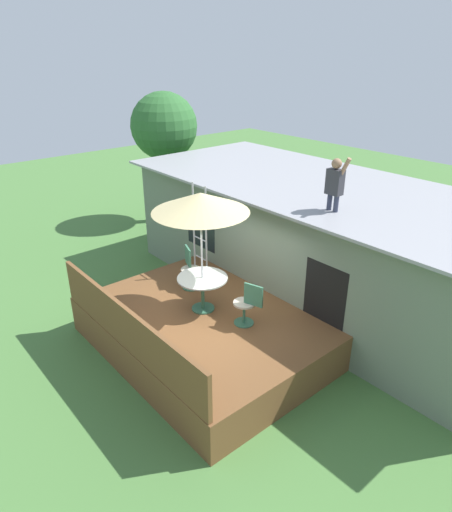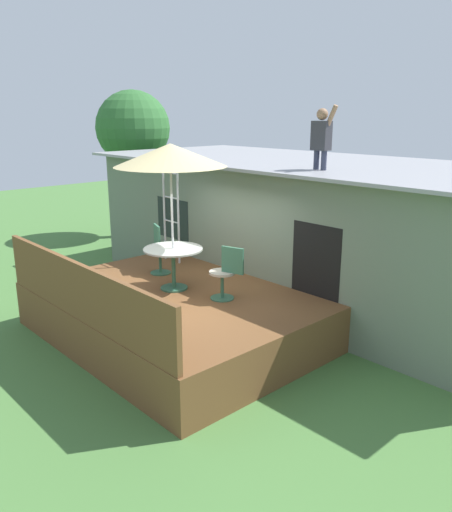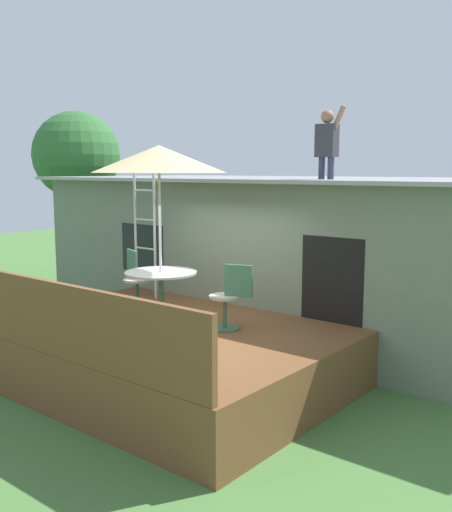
{
  "view_description": "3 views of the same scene",
  "coord_description": "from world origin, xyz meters",
  "px_view_note": "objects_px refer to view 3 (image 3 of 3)",
  "views": [
    {
      "loc": [
        6.39,
        -4.94,
        5.86
      ],
      "look_at": [
        -0.34,
        0.8,
        1.76
      ],
      "focal_mm": 31.99,
      "sensor_mm": 36.0,
      "label": 1
    },
    {
      "loc": [
        6.81,
        -5.18,
        3.84
      ],
      "look_at": [
        0.18,
        0.96,
        1.31
      ],
      "focal_mm": 36.18,
      "sensor_mm": 36.0,
      "label": 2
    },
    {
      "loc": [
        5.77,
        -5.82,
        3.0
      ],
      "look_at": [
        0.41,
        0.79,
        1.75
      ],
      "focal_mm": 41.19,
      "sensor_mm": 36.0,
      "label": 3
    }
  ],
  "objects_px": {
    "patio_table": "(161,283)",
    "patio_chair_right": "(230,297)",
    "patio_umbrella": "(159,159)",
    "patio_chair_left": "(135,280)",
    "step_ladder": "(145,234)",
    "backyard_tree": "(76,157)",
    "person_figure": "(327,139)"
  },
  "relations": [
    {
      "from": "patio_umbrella",
      "to": "patio_chair_left",
      "type": "distance_m",
      "value": 2.16
    },
    {
      "from": "patio_table",
      "to": "person_figure",
      "type": "relative_size",
      "value": 0.94
    },
    {
      "from": "person_figure",
      "to": "backyard_tree",
      "type": "bearing_deg",
      "value": 169.92
    },
    {
      "from": "backyard_tree",
      "to": "patio_chair_right",
      "type": "bearing_deg",
      "value": -23.31
    },
    {
      "from": "patio_umbrella",
      "to": "patio_chair_right",
      "type": "height_order",
      "value": "patio_umbrella"
    },
    {
      "from": "patio_chair_left",
      "to": "patio_table",
      "type": "bearing_deg",
      "value": 0.0
    },
    {
      "from": "step_ladder",
      "to": "backyard_tree",
      "type": "relative_size",
      "value": 0.49
    },
    {
      "from": "patio_umbrella",
      "to": "person_figure",
      "type": "bearing_deg",
      "value": 57.45
    },
    {
      "from": "patio_table",
      "to": "patio_umbrella",
      "type": "distance_m",
      "value": 1.76
    },
    {
      "from": "patio_chair_right",
      "to": "backyard_tree",
      "type": "distance_m",
      "value": 8.76
    },
    {
      "from": "person_figure",
      "to": "backyard_tree",
      "type": "distance_m",
      "value": 8.34
    },
    {
      "from": "backyard_tree",
      "to": "step_ladder",
      "type": "bearing_deg",
      "value": -26.11
    },
    {
      "from": "patio_umbrella",
      "to": "patio_chair_left",
      "type": "height_order",
      "value": "patio_umbrella"
    },
    {
      "from": "patio_table",
      "to": "patio_umbrella",
      "type": "relative_size",
      "value": 0.41
    },
    {
      "from": "step_ladder",
      "to": "backyard_tree",
      "type": "bearing_deg",
      "value": 153.89
    },
    {
      "from": "patio_table",
      "to": "step_ladder",
      "type": "relative_size",
      "value": 0.47
    },
    {
      "from": "patio_chair_left",
      "to": "backyard_tree",
      "type": "distance_m",
      "value": 6.99
    },
    {
      "from": "patio_table",
      "to": "patio_chair_right",
      "type": "height_order",
      "value": "patio_chair_right"
    },
    {
      "from": "person_figure",
      "to": "patio_chair_left",
      "type": "bearing_deg",
      "value": -142.67
    },
    {
      "from": "person_figure",
      "to": "patio_table",
      "type": "bearing_deg",
      "value": -122.55
    },
    {
      "from": "backyard_tree",
      "to": "patio_chair_left",
      "type": "bearing_deg",
      "value": -29.49
    },
    {
      "from": "patio_umbrella",
      "to": "person_figure",
      "type": "relative_size",
      "value": 2.29
    },
    {
      "from": "person_figure",
      "to": "step_ladder",
      "type": "bearing_deg",
      "value": -158.1
    },
    {
      "from": "patio_table",
      "to": "patio_chair_left",
      "type": "height_order",
      "value": "patio_chair_left"
    },
    {
      "from": "person_figure",
      "to": "backyard_tree",
      "type": "relative_size",
      "value": 0.25
    },
    {
      "from": "patio_chair_left",
      "to": "step_ladder",
      "type": "bearing_deg",
      "value": 147.12
    },
    {
      "from": "patio_table",
      "to": "person_figure",
      "type": "distance_m",
      "value": 3.35
    },
    {
      "from": "patio_table",
      "to": "patio_chair_right",
      "type": "bearing_deg",
      "value": 16.83
    },
    {
      "from": "patio_chair_right",
      "to": "patio_umbrella",
      "type": "bearing_deg",
      "value": 0.0
    },
    {
      "from": "patio_chair_left",
      "to": "patio_chair_right",
      "type": "bearing_deg",
      "value": 19.48
    },
    {
      "from": "person_figure",
      "to": "patio_chair_right",
      "type": "xyz_separation_m",
      "value": [
        -0.39,
        -1.91,
        -2.21
      ]
    },
    {
      "from": "patio_chair_left",
      "to": "patio_chair_right",
      "type": "distance_m",
      "value": 2.01
    }
  ]
}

